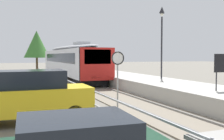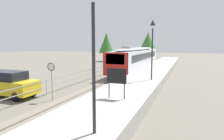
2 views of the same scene
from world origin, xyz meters
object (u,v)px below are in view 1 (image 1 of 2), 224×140
commuter_train (70,60)px  platform_lamp_mid_platform (162,29)px  parked_suv_yellow (30,95)px  platform_notice_board (224,64)px  speed_limit_sign (118,66)px

commuter_train → platform_lamp_mid_platform: bearing=-70.3°
commuter_train → platform_lamp_mid_platform: platform_lamp_mid_platform is taller
platform_lamp_mid_platform → parked_suv_yellow: (-9.96, -6.66, -3.56)m
platform_notice_board → platform_lamp_mid_platform: bearing=83.3°
speed_limit_sign → parked_suv_yellow: size_ratio=0.61×
speed_limit_sign → platform_lamp_mid_platform: bearing=46.0°
commuter_train → speed_limit_sign: 18.45m
commuter_train → speed_limit_sign: size_ratio=7.10×
platform_lamp_mid_platform → platform_notice_board: platform_lamp_mid_platform is taller
platform_lamp_mid_platform → platform_notice_board: (-0.84, -7.24, -2.44)m
platform_notice_board → speed_limit_sign: 5.36m
platform_notice_board → speed_limit_sign: (-5.29, 0.89, -0.06)m
platform_notice_board → speed_limit_sign: bearing=170.5°
commuter_train → speed_limit_sign: (-1.82, -18.36, -0.02)m
commuter_train → parked_suv_yellow: size_ratio=4.32×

